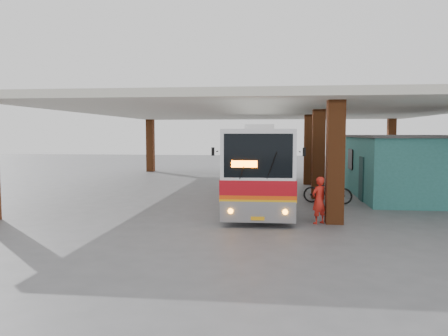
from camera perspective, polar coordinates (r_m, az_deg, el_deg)
ground at (r=18.97m, az=3.90°, el=-5.16°), size 90.00×90.00×0.00m
brick_columns at (r=23.71m, az=7.96°, el=2.04°), size 20.10×21.60×4.35m
canopy_roof at (r=25.22m, az=5.82°, el=7.49°), size 21.00×23.00×0.30m
shop_building at (r=23.68m, az=22.84°, el=0.24°), size 5.20×8.20×3.11m
coach_bus at (r=20.57m, az=4.68°, el=0.57°), size 2.88×12.33×3.57m
motorcycle at (r=20.44m, az=13.38°, el=-2.93°), size 2.32×1.28×1.15m
pedestrian at (r=15.80m, az=12.29°, el=-4.14°), size 0.73×0.70×1.67m
red_chair at (r=25.22m, az=14.79°, el=-2.09°), size 0.52×0.52×0.75m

